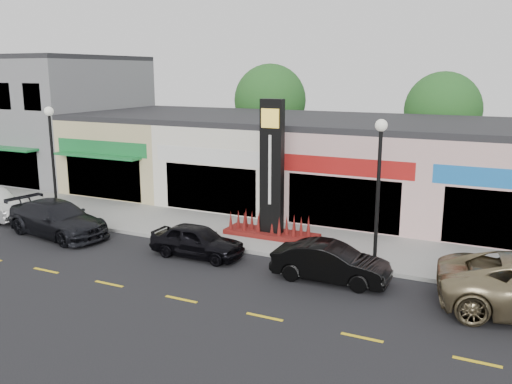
% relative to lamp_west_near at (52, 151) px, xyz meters
% --- Properties ---
extents(ground, '(120.00, 120.00, 0.00)m').
position_rel_lamp_west_near_xyz_m(ground, '(8.00, -2.50, -3.48)').
color(ground, black).
rests_on(ground, ground).
extents(sidewalk, '(52.00, 4.30, 0.15)m').
position_rel_lamp_west_near_xyz_m(sidewalk, '(8.00, 1.85, -3.40)').
color(sidewalk, gray).
rests_on(sidewalk, ground).
extents(curb, '(52.00, 0.20, 0.15)m').
position_rel_lamp_west_near_xyz_m(curb, '(8.00, -0.40, -3.40)').
color(curb, gray).
rests_on(curb, ground).
extents(building_grey_2story, '(12.00, 10.95, 8.30)m').
position_rel_lamp_west_near_xyz_m(building_grey_2story, '(-10.00, 8.98, 0.67)').
color(building_grey_2story, slate).
rests_on(building_grey_2story, ground).
extents(shop_beige, '(7.00, 10.85, 4.80)m').
position_rel_lamp_west_near_xyz_m(shop_beige, '(-0.50, 8.96, -1.08)').
color(shop_beige, tan).
rests_on(shop_beige, ground).
extents(shop_cream, '(7.00, 10.01, 4.80)m').
position_rel_lamp_west_near_xyz_m(shop_cream, '(6.50, 8.97, -1.08)').
color(shop_cream, silver).
rests_on(shop_cream, ground).
extents(shop_pink_w, '(7.00, 10.01, 4.80)m').
position_rel_lamp_west_near_xyz_m(shop_pink_w, '(13.50, 8.97, -1.08)').
color(shop_pink_w, '#C99999').
rests_on(shop_pink_w, ground).
extents(tree_rear_west, '(5.20, 5.20, 7.83)m').
position_rel_lamp_west_near_xyz_m(tree_rear_west, '(4.00, 17.00, 1.74)').
color(tree_rear_west, '#382619').
rests_on(tree_rear_west, ground).
extents(tree_rear_mid, '(4.80, 4.80, 7.29)m').
position_rel_lamp_west_near_xyz_m(tree_rear_mid, '(16.00, 17.00, 1.41)').
color(tree_rear_mid, '#382619').
rests_on(tree_rear_mid, ground).
extents(lamp_west_near, '(0.44, 0.44, 5.47)m').
position_rel_lamp_west_near_xyz_m(lamp_west_near, '(0.00, 0.00, 0.00)').
color(lamp_west_near, black).
rests_on(lamp_west_near, sidewalk).
extents(lamp_east_near, '(0.44, 0.44, 5.47)m').
position_rel_lamp_west_near_xyz_m(lamp_east_near, '(16.00, 0.00, 0.00)').
color(lamp_east_near, black).
rests_on(lamp_east_near, sidewalk).
extents(pylon_sign, '(4.20, 1.30, 6.00)m').
position_rel_lamp_west_near_xyz_m(pylon_sign, '(11.00, 1.70, -1.20)').
color(pylon_sign, '#54110E').
rests_on(pylon_sign, sidewalk).
extents(car_dark_sedan, '(3.00, 5.64, 1.56)m').
position_rel_lamp_west_near_xyz_m(car_dark_sedan, '(2.06, -1.97, -2.70)').
color(car_dark_sedan, black).
rests_on(car_dark_sedan, ground).
extents(car_black_sedan, '(1.56, 3.87, 1.32)m').
position_rel_lamp_west_near_xyz_m(car_black_sedan, '(9.25, -1.67, -2.82)').
color(car_black_sedan, black).
rests_on(car_black_sedan, ground).
extents(car_black_conv, '(1.51, 4.16, 1.36)m').
position_rel_lamp_west_near_xyz_m(car_black_conv, '(14.88, -1.85, -2.80)').
color(car_black_conv, black).
rests_on(car_black_conv, ground).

